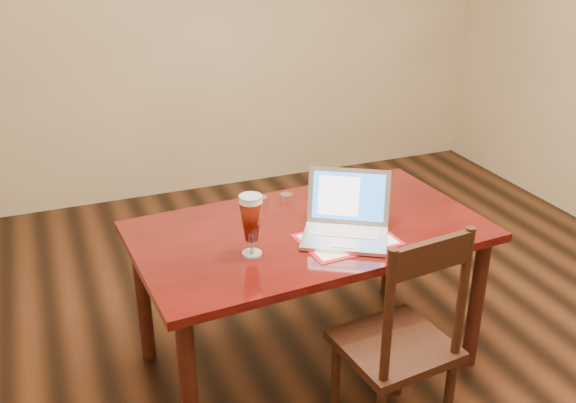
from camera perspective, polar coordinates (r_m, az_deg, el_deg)
name	(u,v)px	position (r m, az deg, el deg)	size (l,w,h in m)	color
ground	(362,374)	(3.20, 6.58, -14.95)	(5.00, 5.00, 0.00)	black
dining_table	(309,244)	(2.90, 1.91, -3.78)	(1.61, 0.97, 0.99)	#510C0A
dining_chair	(400,343)	(2.62, 9.96, -12.31)	(0.46, 0.44, 0.99)	black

